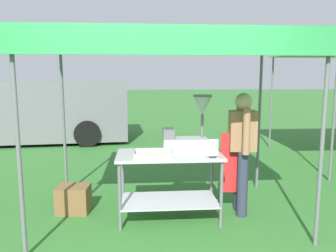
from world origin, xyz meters
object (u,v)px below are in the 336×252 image
object	(u,v)px
menu_sign	(213,150)
supply_crate	(73,199)
van_grey	(26,110)
stall_canopy	(169,44)
donut_cart	(169,171)
vendor	(242,147)
donut_tray	(153,155)
donut_fryer	(189,132)

from	to	relation	value
menu_sign	supply_crate	world-z (taller)	menu_sign
supply_crate	van_grey	world-z (taller)	van_grey
stall_canopy	donut_cart	size ratio (longest dim) A/B	2.49
vendor	donut_cart	bearing A→B (deg)	-173.06
donut_tray	vendor	distance (m)	1.20
stall_canopy	donut_tray	xyz separation A→B (m)	(-0.21, -0.23, -1.33)
donut_tray	supply_crate	xyz separation A→B (m)	(-1.06, 0.45, -0.70)
donut_cart	donut_fryer	xyz separation A→B (m)	(0.25, 0.08, 0.49)
stall_canopy	van_grey	distance (m)	6.49
donut_cart	donut_fryer	world-z (taller)	donut_fryer
donut_fryer	van_grey	xyz separation A→B (m)	(-3.80, 5.29, -0.23)
donut_cart	donut_tray	bearing A→B (deg)	-147.87
donut_fryer	stall_canopy	bearing A→B (deg)	175.58
stall_canopy	donut_cart	world-z (taller)	stall_canopy
van_grey	supply_crate	bearing A→B (deg)	-65.73
donut_fryer	van_grey	size ratio (longest dim) A/B	0.13
stall_canopy	supply_crate	world-z (taller)	stall_canopy
menu_sign	van_grey	distance (m)	6.92
donut_cart	donut_tray	xyz separation A→B (m)	(-0.21, -0.13, 0.25)
vendor	supply_crate	size ratio (longest dim) A/B	3.60
menu_sign	vendor	world-z (taller)	vendor
donut_tray	vendor	bearing A→B (deg)	12.01
donut_tray	van_grey	distance (m)	6.43
donut_fryer	vendor	distance (m)	0.74
vendor	menu_sign	bearing A→B (deg)	-142.35
donut_tray	menu_sign	xyz separation A→B (m)	(0.71, -0.11, 0.07)
donut_cart	donut_tray	world-z (taller)	donut_tray
donut_tray	menu_sign	bearing A→B (deg)	-8.42
donut_fryer	supply_crate	xyz separation A→B (m)	(-1.53, 0.24, -0.93)
donut_cart	supply_crate	world-z (taller)	donut_cart
donut_cart	vendor	xyz separation A→B (m)	(0.96, 0.12, 0.28)
menu_sign	van_grey	world-z (taller)	van_grey
donut_cart	supply_crate	xyz separation A→B (m)	(-1.27, 0.31, -0.45)
supply_crate	donut_tray	bearing A→B (deg)	-22.81
stall_canopy	vendor	xyz separation A→B (m)	(0.96, 0.02, -1.31)
van_grey	donut_fryer	bearing A→B (deg)	-54.28
stall_canopy	van_grey	size ratio (longest dim) A/B	0.58
donut_tray	vendor	xyz separation A→B (m)	(1.17, 0.25, 0.02)
donut_fryer	vendor	xyz separation A→B (m)	(0.71, 0.04, -0.21)
vendor	supply_crate	bearing A→B (deg)	174.95
vendor	supply_crate	xyz separation A→B (m)	(-2.23, 0.20, -0.72)
stall_canopy	vendor	world-z (taller)	stall_canopy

